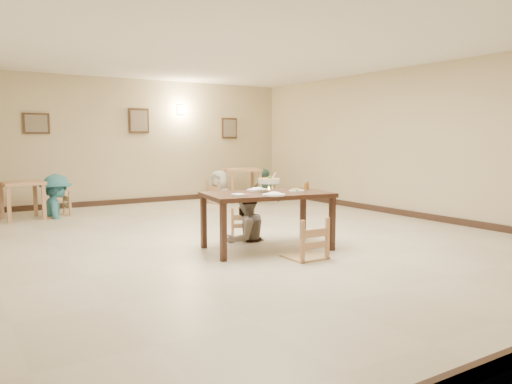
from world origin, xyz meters
TOP-DOWN VIEW (x-y plane):
  - floor at (0.00, 0.00)m, footprint 10.00×10.00m
  - ceiling at (0.00, 0.00)m, footprint 10.00×10.00m
  - wall_back at (0.00, 5.00)m, footprint 10.00×0.00m
  - wall_right at (4.00, 0.00)m, footprint 0.00×10.00m
  - baseboard_back at (0.00, 4.97)m, footprint 8.00×0.06m
  - baseboard_right at (3.97, 0.00)m, footprint 0.06×10.00m
  - picture_a at (-2.20, 4.96)m, footprint 0.55×0.04m
  - picture_b at (0.10, 4.96)m, footprint 0.50×0.04m
  - picture_c at (2.60, 4.96)m, footprint 0.45×0.04m
  - wall_sconce at (1.20, 4.96)m, footprint 0.16×0.05m
  - main_table at (-0.11, -1.00)m, footprint 1.87×1.24m
  - chair_far at (0.00, -0.20)m, footprint 0.41×0.41m
  - chair_near at (0.02, -1.70)m, footprint 0.48×0.48m
  - main_diner at (-0.05, -0.27)m, footprint 0.87×0.74m
  - curry_warmer at (-0.07, -0.97)m, footprint 0.34×0.30m
  - rice_plate_far at (-0.11, -0.72)m, footprint 0.32×0.32m
  - rice_plate_near at (-0.25, -1.37)m, footprint 0.31×0.31m
  - fried_plate at (0.30, -1.13)m, footprint 0.24×0.24m
  - chili_dish at (-0.52, -1.10)m, footprint 0.10×0.10m
  - napkin_cutlery at (-0.69, -1.19)m, footprint 0.18×0.27m
  - drink_glass at (0.56, -1.03)m, footprint 0.07×0.07m
  - bg_table_left at (-2.69, 3.76)m, footprint 0.81×0.81m
  - bg_table_right at (2.35, 3.86)m, footprint 1.03×1.03m
  - bg_chair_lr at (-2.06, 3.79)m, footprint 0.46×0.46m
  - bg_chair_rl at (1.72, 3.87)m, footprint 0.49×0.49m
  - bg_chair_rr at (2.99, 3.81)m, footprint 0.43×0.43m
  - bg_diner_b at (-2.06, 3.79)m, footprint 0.67×1.13m
  - bg_diner_c at (1.72, 3.87)m, footprint 0.73×0.91m
  - bg_diner_d at (2.99, 3.81)m, footprint 0.66×1.02m

SIDE VIEW (x-z plane):
  - floor at x=0.00m, z-range 0.00..0.00m
  - baseboard_back at x=0.00m, z-range 0.00..0.12m
  - baseboard_right at x=3.97m, z-range 0.00..0.12m
  - chair_far at x=0.00m, z-range 0.00..0.87m
  - bg_chair_rr at x=2.99m, z-range 0.00..0.91m
  - bg_chair_lr at x=-2.06m, z-range 0.00..0.97m
  - chair_near at x=0.02m, z-range 0.00..1.03m
  - bg_chair_rl at x=1.72m, z-range 0.00..1.04m
  - bg_table_left at x=-2.69m, z-range 0.23..0.98m
  - bg_table_right at x=2.35m, z-range 0.27..1.10m
  - main_table at x=-0.11m, z-range 0.33..1.14m
  - main_diner at x=-0.05m, z-range 0.00..1.58m
  - bg_diner_d at x=2.99m, z-range 0.00..1.61m
  - bg_diner_c at x=1.72m, z-range 0.00..1.61m
  - chili_dish at x=-0.52m, z-range 0.81..0.84m
  - rice_plate_near at x=-0.25m, z-range 0.79..0.86m
  - napkin_cutlery at x=-0.69m, z-range 0.81..0.85m
  - rice_plate_far at x=-0.11m, z-range 0.79..0.87m
  - fried_plate at x=0.30m, z-range 0.81..0.86m
  - bg_diner_b at x=-2.06m, z-range 0.00..1.72m
  - drink_glass at x=0.56m, z-range 0.81..0.95m
  - curry_warmer at x=-0.07m, z-range 0.84..1.11m
  - wall_back at x=0.00m, z-range -3.50..6.50m
  - wall_right at x=4.00m, z-range -3.50..6.50m
  - picture_c at x=2.60m, z-range 1.57..2.12m
  - picture_a at x=-2.20m, z-range 1.67..2.12m
  - picture_b at x=0.10m, z-range 1.70..2.30m
  - wall_sconce at x=1.20m, z-range 2.19..2.41m
  - ceiling at x=0.00m, z-range 3.00..3.00m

